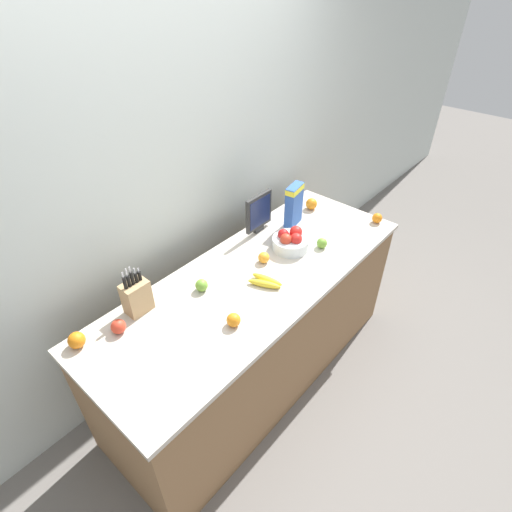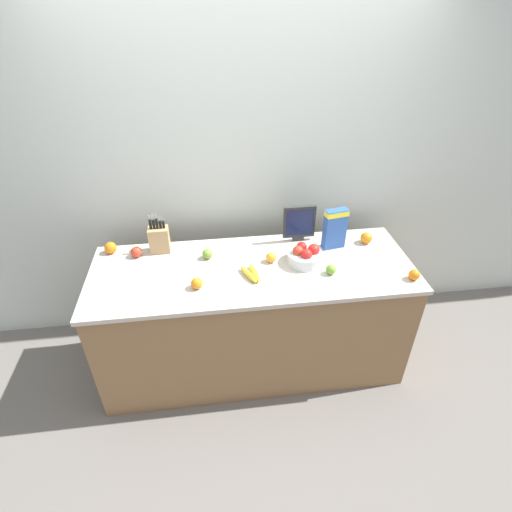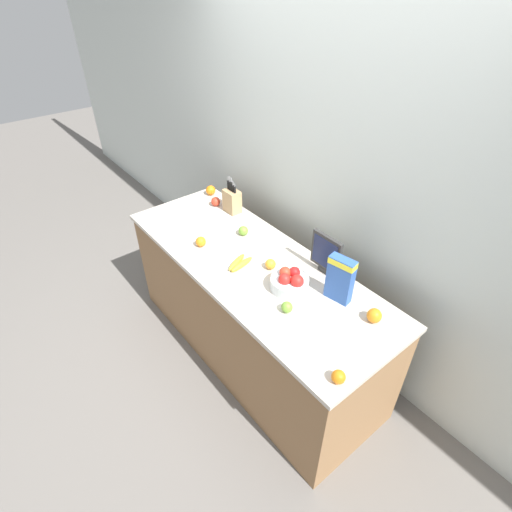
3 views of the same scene
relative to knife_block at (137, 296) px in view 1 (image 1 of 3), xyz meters
name	(u,v)px [view 1 (image 1 of 3)]	position (x,y,z in m)	size (l,w,h in m)	color
ground_plane	(256,370)	(0.60, -0.28, -0.97)	(14.00, 14.00, 0.00)	slate
wall_back	(179,178)	(0.60, 0.32, 0.33)	(9.00, 0.06, 2.60)	silver
counter	(256,328)	(0.60, -0.28, -0.53)	(2.10, 0.76, 0.87)	olive
knife_block	(137,296)	(0.00, 0.00, 0.00)	(0.13, 0.09, 0.29)	tan
small_monitor	(259,212)	(0.97, 0.01, 0.05)	(0.23, 0.03, 0.27)	#2D2D2D
cereal_box	(294,203)	(1.19, -0.10, 0.06)	(0.16, 0.09, 0.29)	#2D56A8
fruit_bowl	(291,241)	(0.95, -0.26, -0.04)	(0.23, 0.23, 0.13)	silver
banana_bunch	(266,282)	(0.58, -0.37, -0.08)	(0.13, 0.20, 0.04)	yellow
apple_leftmost	(322,243)	(1.08, -0.41, -0.06)	(0.07, 0.07, 0.07)	#6B9E33
apple_near_bananas	(202,285)	(0.32, -0.13, -0.06)	(0.07, 0.07, 0.07)	#6B9E33
apple_rightmost	(118,326)	(-0.16, -0.05, -0.06)	(0.07, 0.07, 0.07)	red
orange_back_center	(234,320)	(0.24, -0.44, -0.06)	(0.07, 0.07, 0.07)	orange
orange_front_right	(77,340)	(-0.33, 0.02, -0.05)	(0.08, 0.08, 0.08)	orange
orange_mid_right	(377,218)	(1.58, -0.53, -0.06)	(0.07, 0.07, 0.07)	orange
orange_near_bowl	(264,258)	(0.73, -0.23, -0.06)	(0.07, 0.07, 0.07)	orange
orange_front_center	(311,204)	(1.44, -0.09, -0.05)	(0.08, 0.08, 0.08)	orange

